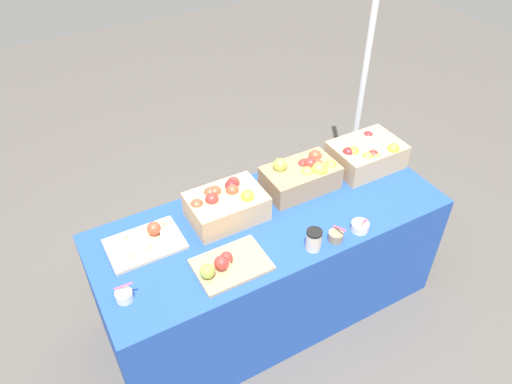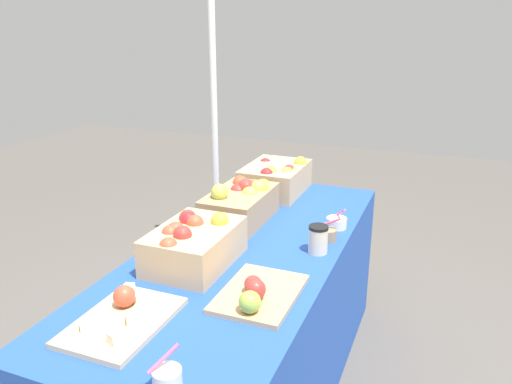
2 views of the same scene
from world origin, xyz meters
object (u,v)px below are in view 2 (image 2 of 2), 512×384
at_px(sample_bowl_near, 337,223).
at_px(sample_bowl_far, 328,234).
at_px(apple_crate_middle, 242,202).
at_px(coffee_cup, 318,239).
at_px(apple_crate_right, 194,243).
at_px(cutting_board_back, 123,317).
at_px(sample_bowl_mid, 167,377).
at_px(apple_crate_left, 276,178).
at_px(tent_pole, 214,120).
at_px(cutting_board_front, 257,293).

bearing_deg(sample_bowl_near, sample_bowl_far, 179.06).
relative_size(apple_crate_middle, coffee_cup, 3.59).
relative_size(apple_crate_right, sample_bowl_near, 3.74).
xyz_separation_m(cutting_board_back, sample_bowl_mid, (-0.20, -0.28, 0.01)).
height_order(apple_crate_left, sample_bowl_mid, apple_crate_left).
bearing_deg(sample_bowl_mid, tent_pole, 22.93).
distance_m(sample_bowl_mid, tent_pole, 2.17).
height_order(cutting_board_front, tent_pole, tent_pole).
bearing_deg(apple_crate_middle, apple_crate_right, -178.92).
bearing_deg(tent_pole, cutting_board_back, -162.58).
distance_m(apple_crate_left, sample_bowl_near, 0.57).
relative_size(sample_bowl_mid, sample_bowl_far, 0.99).
bearing_deg(apple_crate_right, sample_bowl_mid, -157.24).
bearing_deg(apple_crate_right, apple_crate_left, -0.21).
distance_m(cutting_board_back, sample_bowl_near, 1.08).
bearing_deg(apple_crate_left, cutting_board_back, 179.35).
distance_m(apple_crate_left, tent_pole, 0.74).
xyz_separation_m(apple_crate_left, apple_crate_middle, (-0.44, 0.01, 0.00)).
distance_m(apple_crate_middle, cutting_board_back, 0.93).
distance_m(apple_crate_middle, tent_pole, 1.05).
distance_m(apple_crate_left, cutting_board_front, 1.14).
bearing_deg(cutting_board_front, sample_bowl_mid, 172.99).
xyz_separation_m(apple_crate_right, sample_bowl_mid, (-0.64, -0.27, -0.06)).
relative_size(apple_crate_middle, cutting_board_front, 1.19).
height_order(apple_crate_middle, sample_bowl_mid, apple_crate_middle).
bearing_deg(apple_crate_left, sample_bowl_far, -141.29).
relative_size(sample_bowl_mid, tent_pole, 0.05).
distance_m(apple_crate_left, apple_crate_right, 0.93).
relative_size(apple_crate_middle, sample_bowl_near, 3.95).
distance_m(cutting_board_front, sample_bowl_mid, 0.48).
bearing_deg(cutting_board_back, sample_bowl_near, -23.95).
height_order(apple_crate_left, coffee_cup, apple_crate_left).
bearing_deg(coffee_cup, tent_pole, 42.52).
xyz_separation_m(apple_crate_middle, coffee_cup, (-0.22, -0.43, -0.03)).
height_order(apple_crate_right, coffee_cup, apple_crate_right).
bearing_deg(apple_crate_left, apple_crate_middle, 178.37).
xyz_separation_m(apple_crate_left, coffee_cup, (-0.66, -0.41, -0.02)).
distance_m(apple_crate_right, cutting_board_back, 0.44).
height_order(apple_crate_middle, coffee_cup, apple_crate_middle).
bearing_deg(apple_crate_right, apple_crate_middle, 1.08).
relative_size(apple_crate_left, tent_pole, 0.20).
distance_m(apple_crate_middle, sample_bowl_far, 0.45).
xyz_separation_m(cutting_board_front, sample_bowl_mid, (-0.47, 0.06, 0.00)).
distance_m(apple_crate_left, apple_crate_middle, 0.44).
xyz_separation_m(apple_crate_right, cutting_board_front, (-0.16, -0.33, -0.06)).
distance_m(apple_crate_left, cutting_board_back, 1.37).
relative_size(apple_crate_middle, sample_bowl_far, 3.96).
xyz_separation_m(cutting_board_front, tent_pole, (1.51, 0.90, 0.26)).
distance_m(sample_bowl_near, coffee_cup, 0.28).
relative_size(apple_crate_right, sample_bowl_mid, 3.80).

